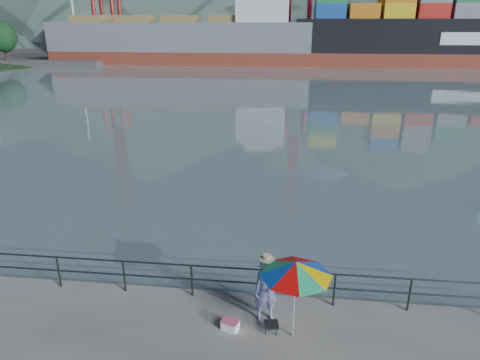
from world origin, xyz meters
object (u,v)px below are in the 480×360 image
(fisherman, at_px, (266,290))
(cooler_bag, at_px, (230,325))
(container_ship, at_px, (473,29))
(beach_umbrella, at_px, (296,269))
(bulk_carrier, at_px, (190,39))

(fisherman, distance_m, cooler_bag, 1.28)
(cooler_bag, relative_size, container_ship, 0.01)
(beach_umbrella, xyz_separation_m, cooler_bag, (-1.59, 0.07, -1.85))
(fisherman, bearing_deg, bulk_carrier, 87.14)
(bulk_carrier, bearing_deg, cooler_bag, -76.68)
(fisherman, xyz_separation_m, container_ship, (31.57, 72.82, 4.95))
(fisherman, distance_m, bulk_carrier, 73.68)
(beach_umbrella, xyz_separation_m, bulk_carrier, (-18.61, 71.97, 2.22))
(bulk_carrier, bearing_deg, container_ship, 1.64)
(cooler_bag, bearing_deg, container_ship, 85.44)
(beach_umbrella, relative_size, container_ship, 0.04)
(fisherman, relative_size, container_ship, 0.03)
(beach_umbrella, relative_size, bulk_carrier, 0.05)
(cooler_bag, height_order, bulk_carrier, bulk_carrier)
(beach_umbrella, bearing_deg, cooler_bag, 177.44)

